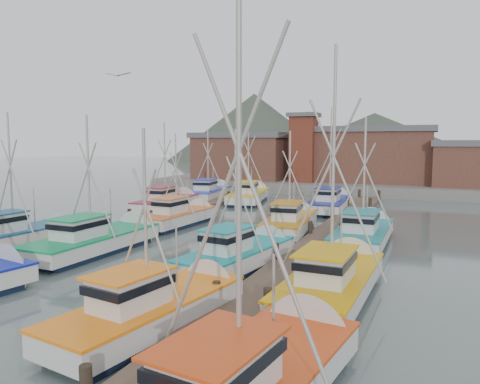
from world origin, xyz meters
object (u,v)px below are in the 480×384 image
at_px(boat_4, 100,240).
at_px(boat_12, 250,195).
at_px(lookout_tower, 303,147).
at_px(boat_1, 160,307).
at_px(boat_8, 181,216).

bearing_deg(boat_4, boat_12, 91.92).
bearing_deg(lookout_tower, boat_1, -81.22).
bearing_deg(boat_1, lookout_tower, 108.18).
bearing_deg(boat_8, boat_4, -87.47).
distance_m(lookout_tower, boat_1, 44.67).
xyz_separation_m(boat_1, boat_4, (-9.13, 8.01, 0.00)).
bearing_deg(boat_8, boat_1, -59.23).
height_order(boat_4, boat_8, boat_4).
relative_size(lookout_tower, boat_12, 0.84).
height_order(boat_4, boat_12, boat_12).
bearing_deg(boat_12, boat_4, -100.64).
relative_size(boat_1, boat_8, 1.03).
relative_size(boat_4, boat_8, 1.13).
bearing_deg(boat_8, lookout_tower, 88.20).
bearing_deg(lookout_tower, boat_8, -94.86).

